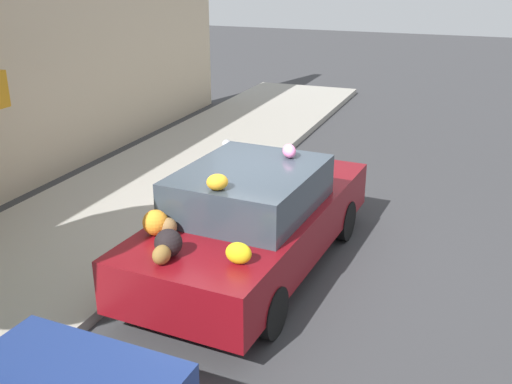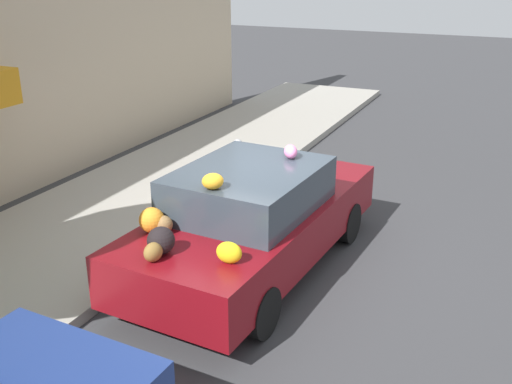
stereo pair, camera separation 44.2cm
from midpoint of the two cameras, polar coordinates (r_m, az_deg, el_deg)
name	(u,v)px [view 2 (the right image)]	position (r m, az deg, el deg)	size (l,w,h in m)	color
ground_plane	(247,265)	(8.39, 0.63, -7.01)	(60.00, 60.00, 0.00)	#38383A
sidewalk_curb	(91,227)	(9.66, -14.16, -3.24)	(24.00, 3.20, 0.15)	#9E998E
fire_hydrant	(238,157)	(11.32, -0.62, 3.32)	(0.20, 0.20, 0.70)	#B2B2B7
art_car	(255,217)	(7.98, 1.45, -2.38)	(4.58, 2.07, 1.68)	maroon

